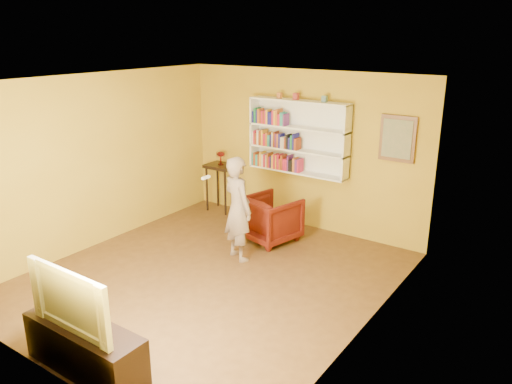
% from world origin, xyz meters
% --- Properties ---
extents(room_shell, '(5.30, 5.80, 2.88)m').
position_xyz_m(room_shell, '(0.00, 0.00, 1.02)').
color(room_shell, '#4E3319').
rests_on(room_shell, ground).
extents(bookshelf, '(1.80, 0.29, 1.23)m').
position_xyz_m(bookshelf, '(0.00, 2.41, 1.59)').
color(bookshelf, white).
rests_on(bookshelf, room_shell).
extents(books_row_lower, '(0.95, 0.19, 0.27)m').
position_xyz_m(books_row_lower, '(-0.38, 2.30, 1.13)').
color(books_row_lower, teal).
rests_on(books_row_lower, bookshelf).
extents(books_row_middle, '(0.90, 0.19, 0.27)m').
position_xyz_m(books_row_middle, '(-0.42, 2.30, 1.51)').
color(books_row_middle, beige).
rests_on(books_row_middle, bookshelf).
extents(books_row_upper, '(0.65, 0.19, 0.27)m').
position_xyz_m(books_row_upper, '(-0.53, 2.30, 1.89)').
color(books_row_upper, navy).
rests_on(books_row_upper, bookshelf).
extents(ornament_left, '(0.07, 0.07, 0.10)m').
position_xyz_m(ornament_left, '(-0.38, 2.35, 2.26)').
color(ornament_left, '#B26533').
rests_on(ornament_left, bookshelf).
extents(ornament_centre, '(0.08, 0.08, 0.11)m').
position_xyz_m(ornament_centre, '(-0.06, 2.35, 2.27)').
color(ornament_centre, '#9C3435').
rests_on(ornament_centre, bookshelf).
extents(ornament_right, '(0.08, 0.08, 0.10)m').
position_xyz_m(ornament_right, '(0.46, 2.35, 2.27)').
color(ornament_right, slate).
rests_on(ornament_right, bookshelf).
extents(framed_painting, '(0.55, 0.05, 0.70)m').
position_xyz_m(framed_painting, '(1.65, 2.46, 1.75)').
color(framed_painting, brown).
rests_on(framed_painting, room_shell).
extents(console_table, '(0.55, 0.42, 0.90)m').
position_xyz_m(console_table, '(-1.59, 2.25, 0.75)').
color(console_table, black).
rests_on(console_table, ground).
extents(ruby_lustre, '(0.16, 0.16, 0.25)m').
position_xyz_m(ruby_lustre, '(-1.59, 2.25, 1.08)').
color(ruby_lustre, maroon).
rests_on(ruby_lustre, console_table).
extents(armchair, '(0.97, 0.99, 0.75)m').
position_xyz_m(armchair, '(-0.04, 1.59, 0.37)').
color(armchair, '#3F0704').
rests_on(armchair, ground).
extents(person, '(0.68, 0.56, 1.58)m').
position_xyz_m(person, '(-0.07, 0.74, 0.79)').
color(person, '#756255').
rests_on(person, ground).
extents(game_remote, '(0.04, 0.15, 0.04)m').
position_xyz_m(game_remote, '(-0.36, 0.39, 1.31)').
color(game_remote, white).
rests_on(game_remote, person).
extents(tv_cabinet, '(1.42, 0.43, 0.51)m').
position_xyz_m(tv_cabinet, '(0.25, -2.25, 0.25)').
color(tv_cabinet, black).
rests_on(tv_cabinet, ground).
extents(television, '(1.14, 0.15, 0.66)m').
position_xyz_m(television, '(0.25, -2.25, 0.84)').
color(television, black).
rests_on(television, tv_cabinet).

